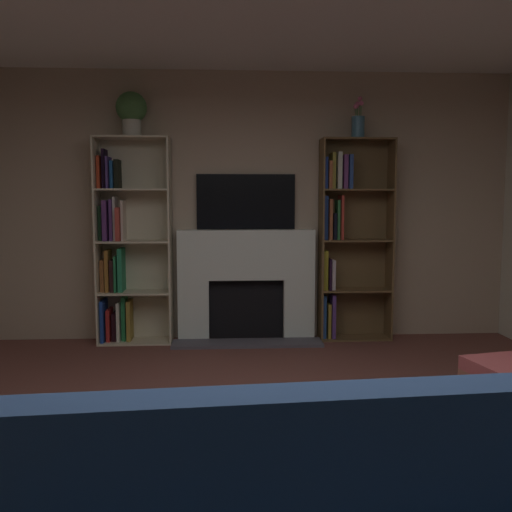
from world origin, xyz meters
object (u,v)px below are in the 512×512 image
(tv, at_px, (246,202))
(potted_plant, at_px, (131,111))
(bookshelf_left, at_px, (125,248))
(bookshelf_right, at_px, (346,236))
(fireplace, at_px, (246,283))
(vase_with_flowers, at_px, (358,125))

(tv, height_order, potted_plant, potted_plant)
(bookshelf_left, height_order, bookshelf_right, same)
(fireplace, relative_size, vase_with_flowers, 3.60)
(bookshelf_left, bearing_deg, potted_plant, -19.35)
(potted_plant, height_order, vase_with_flowers, potted_plant)
(potted_plant, bearing_deg, tv, 6.09)
(tv, distance_m, vase_with_flowers, 1.37)
(potted_plant, bearing_deg, bookshelf_right, 1.27)
(fireplace, bearing_deg, tv, 90.00)
(potted_plant, bearing_deg, vase_with_flowers, 0.03)
(potted_plant, relative_size, vase_with_flowers, 1.05)
(bookshelf_left, xyz_separation_m, potted_plant, (0.10, -0.03, 1.35))
(bookshelf_right, bearing_deg, fireplace, 179.80)
(bookshelf_right, bearing_deg, tv, 175.97)
(tv, height_order, bookshelf_left, bookshelf_left)
(fireplace, bearing_deg, vase_with_flowers, -2.55)
(bookshelf_left, height_order, potted_plant, potted_plant)
(tv, bearing_deg, bookshelf_right, -4.03)
(fireplace, distance_m, tv, 0.83)
(tv, bearing_deg, bookshelf_left, -175.97)
(fireplace, height_order, bookshelf_right, bookshelf_right)
(bookshelf_left, relative_size, bookshelf_right, 1.00)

